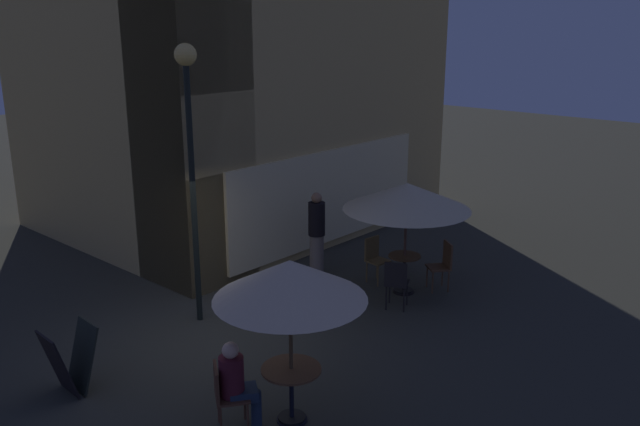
# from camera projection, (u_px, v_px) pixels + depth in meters

# --- Properties ---
(ground_plane) EXTENTS (60.00, 60.00, 0.00)m
(ground_plane) POSITION_uv_depth(u_px,v_px,m) (212.00, 341.00, 10.79)
(ground_plane) COLOR #34332A
(cafe_building) EXTENTS (8.64, 7.24, 9.70)m
(cafe_building) POSITION_uv_depth(u_px,v_px,m) (223.00, 30.00, 14.36)
(cafe_building) COLOR tan
(cafe_building) RESTS_ON ground
(street_lamp_near_corner) EXTENTS (0.36, 0.36, 4.71)m
(street_lamp_near_corner) POSITION_uv_depth(u_px,v_px,m) (189.00, 127.00, 10.64)
(street_lamp_near_corner) COLOR black
(street_lamp_near_corner) RESTS_ON ground
(menu_sandwich_board) EXTENTS (0.69, 0.58, 0.96)m
(menu_sandwich_board) POSITION_uv_depth(u_px,v_px,m) (70.00, 360.00, 9.18)
(menu_sandwich_board) COLOR black
(menu_sandwich_board) RESTS_ON ground
(cafe_table_0) EXTENTS (0.78, 0.78, 0.76)m
(cafe_table_0) POSITION_uv_depth(u_px,v_px,m) (291.00, 381.00, 8.50)
(cafe_table_0) COLOR black
(cafe_table_0) RESTS_ON ground
(cafe_table_1) EXTENTS (0.61, 0.61, 0.76)m
(cafe_table_1) POSITION_uv_depth(u_px,v_px,m) (404.00, 268.00, 12.61)
(cafe_table_1) COLOR black
(cafe_table_1) RESTS_ON ground
(patio_umbrella_0) EXTENTS (1.94, 1.94, 2.24)m
(patio_umbrella_0) POSITION_uv_depth(u_px,v_px,m) (290.00, 281.00, 8.11)
(patio_umbrella_0) COLOR black
(patio_umbrella_0) RESTS_ON ground
(patio_umbrella_1) EXTENTS (2.39, 2.39, 2.17)m
(patio_umbrella_1) POSITION_uv_depth(u_px,v_px,m) (407.00, 197.00, 12.21)
(patio_umbrella_1) COLOR black
(patio_umbrella_1) RESTS_ON ground
(cafe_chair_0) EXTENTS (0.59, 0.59, 0.90)m
(cafe_chair_0) POSITION_uv_depth(u_px,v_px,m) (225.00, 391.00, 8.32)
(cafe_chair_0) COLOR #543222
(cafe_chair_0) RESTS_ON ground
(cafe_chair_1) EXTENTS (0.56, 0.56, 0.96)m
(cafe_chair_1) POSITION_uv_depth(u_px,v_px,m) (443.00, 262.00, 12.73)
(cafe_chair_1) COLOR brown
(cafe_chair_1) RESTS_ON ground
(cafe_chair_2) EXTENTS (0.42, 0.42, 0.91)m
(cafe_chair_2) POSITION_uv_depth(u_px,v_px,m) (375.00, 255.00, 13.14)
(cafe_chair_2) COLOR brown
(cafe_chair_2) RESTS_ON ground
(cafe_chair_3) EXTENTS (0.54, 0.54, 0.93)m
(cafe_chair_3) POSITION_uv_depth(u_px,v_px,m) (396.00, 280.00, 11.83)
(cafe_chair_3) COLOR black
(cafe_chair_3) RESTS_ON ground
(patron_seated_0) EXTENTS (0.51, 0.47, 1.22)m
(patron_seated_0) POSITION_uv_depth(u_px,v_px,m) (236.00, 380.00, 8.31)
(patron_seated_0) COLOR #212F46
(patron_seated_0) RESTS_ON ground
(patron_standing_1) EXTENTS (0.34, 0.34, 1.78)m
(patron_standing_1) POSITION_uv_depth(u_px,v_px,m) (317.00, 235.00, 13.27)
(patron_standing_1) COLOR slate
(patron_standing_1) RESTS_ON ground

